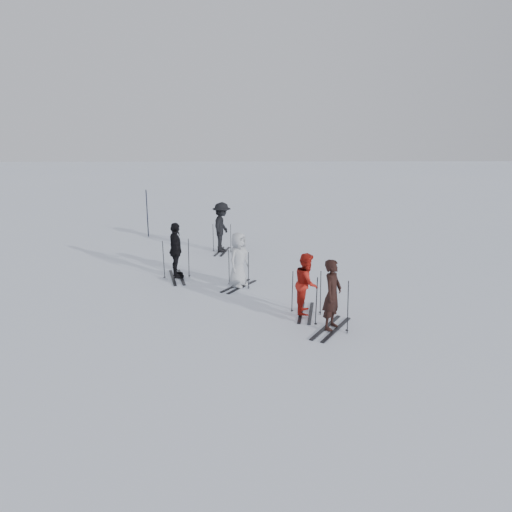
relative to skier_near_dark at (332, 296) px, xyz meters
The scene contains 12 objects.
ground 3.12m from the skier_near_dark, 126.90° to the left, with size 120.00×120.00×0.00m, color silver.
skier_near_dark is the anchor object (origin of this frame).
skier_red 1.20m from the skier_near_dark, 114.40° to the left, with size 0.79×0.62×1.63m, color #AD1C13.
skier_grey 4.16m from the skier_near_dark, 124.26° to the left, with size 0.83×0.54×1.70m, color #AAAEB3.
skier_uphill_left 6.24m from the skier_near_dark, 134.98° to the left, with size 1.07×0.45×1.83m, color black.
skier_uphill_far 8.55m from the skier_near_dark, 111.10° to the left, with size 1.27×0.73×1.96m, color black.
skis_near_dark 0.20m from the skier_near_dark, ahead, with size 0.97×1.84×1.34m, color black, non-canonical shape.
skis_red 1.23m from the skier_near_dark, 114.40° to the left, with size 0.89×1.68×1.22m, color black, non-canonical shape.
skis_grey 4.17m from the skier_near_dark, 124.26° to the left, with size 0.86×1.63×1.19m, color black, non-canonical shape.
skis_uphill_left 6.24m from the skier_near_dark, 134.98° to the left, with size 0.97×1.84×1.34m, color black, non-canonical shape.
skis_uphill_far 8.55m from the skier_near_dark, 111.10° to the left, with size 0.85×1.60×1.17m, color black, non-canonical shape.
piste_marker 12.79m from the skier_near_dark, 121.07° to the left, with size 0.05×0.05×2.14m, color black.
Camera 1 is at (-0.26, -13.87, 4.85)m, focal length 35.00 mm.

